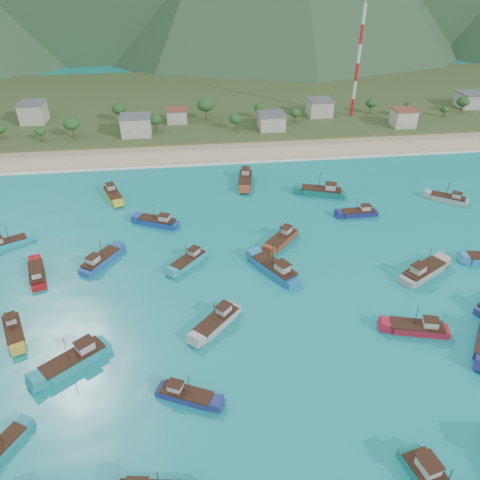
{
  "coord_description": "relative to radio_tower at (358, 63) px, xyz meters",
  "views": [
    {
      "loc": [
        -8.25,
        -70.66,
        59.3
      ],
      "look_at": [
        2.73,
        18.0,
        3.0
      ],
      "focal_mm": 35.0,
      "sensor_mm": 36.0,
      "label": 1
    }
  ],
  "objects": [
    {
      "name": "ground",
      "position": [
        -58.96,
        -108.0,
        -21.75
      ],
      "size": [
        600.0,
        600.0,
        0.0
      ],
      "primitive_type": "plane",
      "color": "#0D8395",
      "rests_on": "ground"
    },
    {
      "name": "radio_tower",
      "position": [
        0.0,
        0.0,
        0.0
      ],
      "size": [
        1.2,
        1.2,
        40.3
      ],
      "color": "red",
      "rests_on": "ground"
    },
    {
      "name": "boat_17",
      "position": [
        -87.96,
        -58.75,
        -20.99
      ],
      "size": [
        6.53,
        11.14,
        6.32
      ],
      "rotation": [
        0.0,
        0.0,
        3.48
      ],
      "color": "yellow",
      "rests_on": "ground"
    },
    {
      "name": "boat_11",
      "position": [
        3.49,
        -72.4,
        -21.08
      ],
      "size": [
        9.73,
        8.19,
        5.85
      ],
      "rotation": [
        0.0,
        0.0,
        0.94
      ],
      "color": "#B0ABA0",
      "rests_on": "ground"
    },
    {
      "name": "boat_26",
      "position": [
        -27.55,
        -120.2,
        -21.02
      ],
      "size": [
        10.93,
        5.74,
        6.2
      ],
      "rotation": [
        0.0,
        0.0,
        1.31
      ],
      "color": "maroon",
      "rests_on": "ground"
    },
    {
      "name": "boat_27",
      "position": [
        -99.95,
        -111.73,
        -21.13
      ],
      "size": [
        6.23,
        9.83,
        5.6
      ],
      "rotation": [
        0.0,
        0.0,
        3.54
      ],
      "color": "gold",
      "rests_on": "ground"
    },
    {
      "name": "boat_1",
      "position": [
        -69.6,
        -129.84,
        -21.17
      ],
      "size": [
        9.39,
        6.33,
        5.39
      ],
      "rotation": [
        0.0,
        0.0,
        4.27
      ],
      "color": "navy",
      "rests_on": "ground"
    },
    {
      "name": "boat_16",
      "position": [
        -49.87,
        -99.32,
        -20.83
      ],
      "size": [
        9.36,
        12.3,
        7.2
      ],
      "rotation": [
        0.0,
        0.0,
        0.54
      ],
      "color": "#2571AF",
      "rests_on": "ground"
    },
    {
      "name": "boat_22",
      "position": [
        -75.19,
        -75.57,
        -21.02
      ],
      "size": [
        10.79,
        7.29,
        6.19
      ],
      "rotation": [
        0.0,
        0.0,
        1.13
      ],
      "color": "#1A409B",
      "rests_on": "ground"
    },
    {
      "name": "boat_25",
      "position": [
        -99.86,
        -94.75,
        -21.08
      ],
      "size": [
        5.68,
        10.36,
        5.87
      ],
      "rotation": [
        0.0,
        0.0,
        0.29
      ],
      "color": "#A01213",
      "rests_on": "ground"
    },
    {
      "name": "vegetation",
      "position": [
        -54.35,
        -3.96,
        -16.6
      ],
      "size": [
        271.85,
        25.2,
        9.05
      ],
      "color": "#235623",
      "rests_on": "ground"
    },
    {
      "name": "boat_24",
      "position": [
        -95.18,
        -135.76,
        -21.27
      ],
      "size": [
        6.24,
        8.17,
        4.78
      ],
      "rotation": [
        0.0,
        0.0,
        5.74
      ],
      "color": "teal",
      "rests_on": "ground"
    },
    {
      "name": "boat_21",
      "position": [
        -87.26,
        -91.27,
        -21.01
      ],
      "size": [
        8.48,
        10.55,
        6.26
      ],
      "rotation": [
        0.0,
        0.0,
        5.7
      ],
      "color": "#2150AA",
      "rests_on": "ground"
    },
    {
      "name": "boat_5",
      "position": [
        -29.85,
        -64.41,
        -20.84
      ],
      "size": [
        12.67,
        7.62,
        7.2
      ],
      "rotation": [
        0.0,
        0.0,
        1.22
      ],
      "color": "#136C62",
      "rests_on": "ground"
    },
    {
      "name": "surf_line",
      "position": [
        -58.96,
        -38.5,
        -21.75
      ],
      "size": [
        400.0,
        2.5,
        0.08
      ],
      "primitive_type": "cube",
      "color": "white",
      "rests_on": "ground"
    },
    {
      "name": "boat_14",
      "position": [
        -50.2,
        -53.95,
        -20.84
      ],
      "size": [
        5.58,
        12.54,
        7.15
      ],
      "rotation": [
        0.0,
        0.0,
        2.97
      ],
      "color": "#9A4326",
      "rests_on": "ground"
    },
    {
      "name": "boat_23",
      "position": [
        -63.4,
        -113.93,
        -20.99
      ],
      "size": [
        9.66,
        10.01,
        6.35
      ],
      "rotation": [
        0.0,
        0.0,
        2.39
      ],
      "color": "#B8B2A7",
      "rests_on": "ground"
    },
    {
      "name": "boat_10",
      "position": [
        -87.71,
        -120.59,
        -20.88
      ],
      "size": [
        11.48,
        9.96,
        6.97
      ],
      "rotation": [
        0.0,
        0.0,
        2.23
      ],
      "color": "teal",
      "rests_on": "ground"
    },
    {
      "name": "land",
      "position": [
        -58.96,
        32.0,
        -21.75
      ],
      "size": [
        400.0,
        110.0,
        2.4
      ],
      "primitive_type": "cube",
      "color": "#385123",
      "rests_on": "ground"
    },
    {
      "name": "beach",
      "position": [
        -58.96,
        -29.0,
        -21.75
      ],
      "size": [
        400.0,
        18.0,
        1.2
      ],
      "primitive_type": "cube",
      "color": "beige",
      "rests_on": "ground"
    },
    {
      "name": "boat_20",
      "position": [
        -45.97,
        -87.3,
        -21.01
      ],
      "size": [
        9.35,
        9.94,
        6.23
      ],
      "rotation": [
        0.0,
        0.0,
        2.41
      ],
      "color": "brown",
      "rests_on": "ground"
    },
    {
      "name": "boat_29",
      "position": [
        -67.94,
        -93.46,
        -21.09
      ],
      "size": [
        8.76,
        9.23,
        5.81
      ],
      "rotation": [
        0.0,
        0.0,
        2.4
      ],
      "color": "#26A0B6",
      "rests_on": "ground"
    },
    {
      "name": "boat_13",
      "position": [
        -109.8,
        -81.18,
        -21.14
      ],
      "size": [
        9.61,
        6.63,
        5.53
      ],
      "rotation": [
        0.0,
        0.0,
        5.17
      ],
      "color": "#1C9DB2",
      "rests_on": "ground"
    },
    {
      "name": "boat_8",
      "position": [
        -23.61,
        -77.03,
        -21.12
      ],
      "size": [
        9.55,
        3.02,
        5.61
      ],
      "rotation": [
        0.0,
        0.0,
        1.59
      ],
      "color": "navy",
      "rests_on": "ground"
    },
    {
      "name": "boat_18",
      "position": [
        -18.94,
        -104.08,
        -20.86
      ],
      "size": [
        12.09,
        9.02,
        7.05
      ],
      "rotation": [
        0.0,
        0.0,
        5.24
      ],
      "color": "#A8A396",
      "rests_on": "ground"
    },
    {
      "name": "village",
      "position": [
        -48.91,
        -3.86,
        -17.07
      ],
      "size": [
        220.19,
        30.54,
        7.18
      ],
      "color": "beige",
      "rests_on": "ground"
    }
  ]
}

